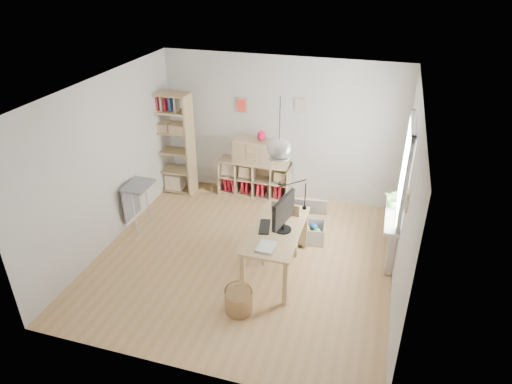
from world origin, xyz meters
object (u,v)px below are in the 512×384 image
(tall_bookshelf, at_px, (171,140))
(chair, at_px, (282,230))
(cube_shelf, at_px, (254,181))
(storage_chest, at_px, (308,227))
(monitor, at_px, (283,212))
(drawer_chest, at_px, (254,151))
(desk, at_px, (277,234))

(tall_bookshelf, xyz_separation_m, chair, (2.59, -1.65, -0.55))
(cube_shelf, relative_size, storage_chest, 1.97)
(storage_chest, bearing_deg, chair, -117.55)
(cube_shelf, height_order, storage_chest, cube_shelf)
(monitor, xyz_separation_m, drawer_chest, (-1.09, 2.20, -0.11))
(desk, height_order, cube_shelf, desk)
(monitor, distance_m, drawer_chest, 2.46)
(desk, xyz_separation_m, tall_bookshelf, (-2.59, 1.95, 0.43))
(chair, distance_m, storage_chest, 0.83)
(chair, xyz_separation_m, drawer_chest, (-1.00, 1.89, 0.41))
(desk, height_order, tall_bookshelf, tall_bookshelf)
(desk, relative_size, storage_chest, 2.11)
(tall_bookshelf, relative_size, monitor, 3.26)
(desk, distance_m, drawer_chest, 2.42)
(desk, distance_m, monitor, 0.41)
(storage_chest, bearing_deg, desk, -111.48)
(cube_shelf, relative_size, monitor, 2.29)
(drawer_chest, bearing_deg, tall_bookshelf, -167.98)
(chair, bearing_deg, desk, -83.57)
(cube_shelf, height_order, tall_bookshelf, tall_bookshelf)
(desk, distance_m, cube_shelf, 2.48)
(monitor, bearing_deg, drawer_chest, 128.44)
(desk, distance_m, chair, 0.32)
(tall_bookshelf, distance_m, chair, 3.12)
(cube_shelf, height_order, drawer_chest, drawer_chest)
(storage_chest, relative_size, drawer_chest, 0.90)
(tall_bookshelf, xyz_separation_m, monitor, (2.68, -1.96, -0.04))
(tall_bookshelf, xyz_separation_m, storage_chest, (2.88, -0.94, -0.89))
(monitor, height_order, drawer_chest, monitor)
(storage_chest, relative_size, monitor, 1.16)
(cube_shelf, xyz_separation_m, tall_bookshelf, (-1.56, -0.28, 0.79))
(chair, height_order, storage_chest, chair)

